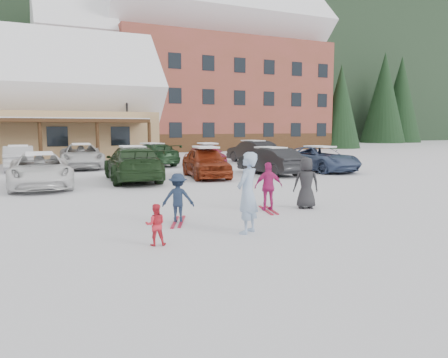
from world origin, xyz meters
name	(u,v)px	position (x,y,z in m)	size (l,w,h in m)	color
ground	(230,223)	(0.00, 0.00, 0.00)	(160.00, 160.00, 0.00)	silver
forested_hillside	(42,43)	(0.00, 85.00, 19.00)	(300.00, 70.00, 38.00)	black
alpine_hotel	(199,74)	(14.27, 38.00, 8.63)	(31.48, 14.01, 21.48)	brown
lamp_post	(127,113)	(2.85, 24.42, 3.57)	(0.50, 0.25, 6.32)	black
conifer_1	(341,95)	(30.00, 32.00, 6.26)	(4.84, 4.84, 11.22)	black
conifer_3	(117,105)	(6.00, 44.00, 5.12)	(3.96, 3.96, 9.18)	black
conifer_4	(301,100)	(34.00, 46.00, 6.54)	(5.06, 5.06, 11.73)	black
adult_skier	(247,193)	(-0.11, -1.16, 0.93)	(0.68, 0.45, 1.86)	#90A9CB
toddler_red	(156,225)	(-2.31, -1.30, 0.43)	(0.42, 0.33, 0.86)	red
child_navy	(178,198)	(-1.17, 0.60, 0.63)	(0.81, 0.47, 1.26)	#1A273E
skis_child_navy	(178,222)	(-1.17, 0.60, 0.01)	(0.20, 1.40, 0.03)	#A61731
child_magenta	(269,187)	(1.74, 1.02, 0.71)	(0.83, 0.34, 1.41)	#BC2271
skis_child_magenta	(268,210)	(1.74, 1.02, 0.01)	(0.20, 1.40, 0.03)	#A61731
bystander_dark	(306,183)	(2.94, 0.86, 0.77)	(0.75, 0.49, 1.54)	#242427
parked_car_2	(40,170)	(-4.09, 9.15, 0.70)	(2.32, 5.03, 1.40)	white
parked_car_3	(133,164)	(-0.20, 9.74, 0.78)	(2.20, 5.41, 1.57)	#1C3419
parked_car_4	(206,162)	(3.36, 9.71, 0.74)	(1.76, 4.37, 1.49)	maroon
parked_car_5	(270,161)	(6.93, 9.58, 0.70)	(1.48, 4.25, 1.40)	black
parked_car_6	(320,159)	(10.31, 9.92, 0.69)	(2.29, 4.97, 1.38)	#3F5075
parked_car_9	(19,158)	(-4.89, 17.20, 0.70)	(1.49, 4.28, 1.41)	#B4B4B9
parked_car_10	(81,156)	(-1.50, 17.32, 0.73)	(2.42, 5.25, 1.46)	silver
parked_car_11	(152,154)	(2.85, 17.42, 0.71)	(1.99, 4.89, 1.42)	#18341B
parked_car_12	(208,154)	(6.27, 16.41, 0.71)	(1.67, 4.14, 1.41)	#A22D4B
parked_car_13	(253,152)	(9.85, 16.81, 0.76)	(1.62, 4.63, 1.53)	black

